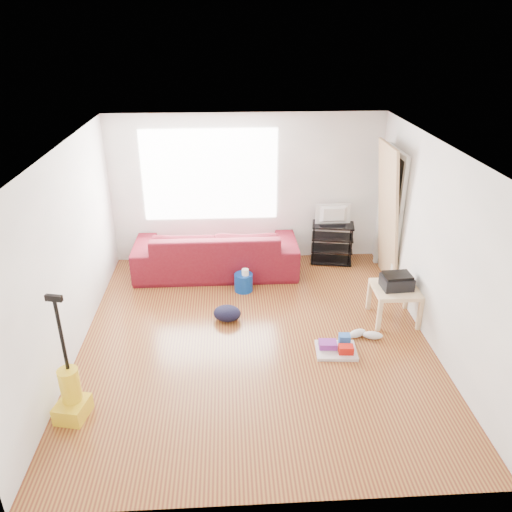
{
  "coord_description": "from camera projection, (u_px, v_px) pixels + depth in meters",
  "views": [
    {
      "loc": [
        -0.31,
        -5.48,
        3.81
      ],
      "look_at": [
        0.05,
        0.6,
        0.91
      ],
      "focal_mm": 35.0,
      "sensor_mm": 36.0,
      "label": 1
    }
  ],
  "objects": [
    {
      "name": "door_panel",
      "position": [
        380.0,
        278.0,
        8.11
      ],
      "size": [
        0.27,
        0.88,
        2.19
      ],
      "primitive_type": "cube",
      "rotation": [
        0.0,
        -0.1,
        0.0
      ],
      "color": "#AC7F58",
      "rests_on": "ground"
    },
    {
      "name": "bucket",
      "position": [
        244.0,
        290.0,
        7.75
      ],
      "size": [
        0.36,
        0.36,
        0.28
      ],
      "primitive_type": "cylinder",
      "rotation": [
        0.0,
        0.0,
        -0.35
      ],
      "color": "navy",
      "rests_on": "ground"
    },
    {
      "name": "sofa",
      "position": [
        217.0,
        272.0,
        8.32
      ],
      "size": [
        2.64,
        1.03,
        0.77
      ],
      "primitive_type": "imported",
      "rotation": [
        0.0,
        0.0,
        3.14
      ],
      "color": "maroon",
      "rests_on": "ground"
    },
    {
      "name": "room",
      "position": [
        260.0,
        247.0,
        6.19
      ],
      "size": [
        4.51,
        5.01,
        2.51
      ],
      "color": "maroon",
      "rests_on": "ground"
    },
    {
      "name": "cleaning_tray",
      "position": [
        337.0,
        348.0,
        6.3
      ],
      "size": [
        0.53,
        0.44,
        0.18
      ],
      "rotation": [
        0.0,
        0.0,
        -0.07
      ],
      "color": "beige",
      "rests_on": "ground"
    },
    {
      "name": "backpack",
      "position": [
        227.0,
        320.0,
        6.99
      ],
      "size": [
        0.44,
        0.37,
        0.21
      ],
      "primitive_type": "ellipsoid",
      "rotation": [
        0.0,
        0.0,
        -0.18
      ],
      "color": "black",
      "rests_on": "ground"
    },
    {
      "name": "tv_stand",
      "position": [
        332.0,
        243.0,
        8.51
      ],
      "size": [
        0.75,
        0.51,
        0.69
      ],
      "rotation": [
        0.0,
        0.0,
        -0.18
      ],
      "color": "black",
      "rests_on": "ground"
    },
    {
      "name": "vacuum",
      "position": [
        71.0,
        395.0,
        5.2
      ],
      "size": [
        0.37,
        0.4,
        1.43
      ],
      "rotation": [
        0.0,
        0.0,
        -0.22
      ],
      "color": "gold",
      "rests_on": "ground"
    },
    {
      "name": "sneakers",
      "position": [
        365.0,
        334.0,
        6.57
      ],
      "size": [
        0.47,
        0.24,
        0.11
      ],
      "rotation": [
        0.0,
        0.0,
        -0.04
      ],
      "color": "silver",
      "rests_on": "ground"
    },
    {
      "name": "side_table",
      "position": [
        395.0,
        293.0,
        6.84
      ],
      "size": [
        0.61,
        0.61,
        0.49
      ],
      "rotation": [
        0.0,
        0.0,
        -0.02
      ],
      "color": "#DCB281",
      "rests_on": "ground"
    },
    {
      "name": "toilet_paper",
      "position": [
        245.0,
        280.0,
        7.64
      ],
      "size": [
        0.11,
        0.11,
        0.1
      ],
      "primitive_type": "cylinder",
      "color": "white",
      "rests_on": "bucket"
    },
    {
      "name": "tv",
      "position": [
        334.0,
        215.0,
        8.29
      ],
      "size": [
        0.59,
        0.08,
        0.34
      ],
      "primitive_type": "imported",
      "rotation": [
        0.0,
        0.0,
        3.14
      ],
      "color": "black",
      "rests_on": "tv_stand"
    },
    {
      "name": "printer",
      "position": [
        397.0,
        281.0,
        6.76
      ],
      "size": [
        0.42,
        0.33,
        0.21
      ],
      "rotation": [
        0.0,
        0.0,
        0.06
      ],
      "color": "black",
      "rests_on": "side_table"
    }
  ]
}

